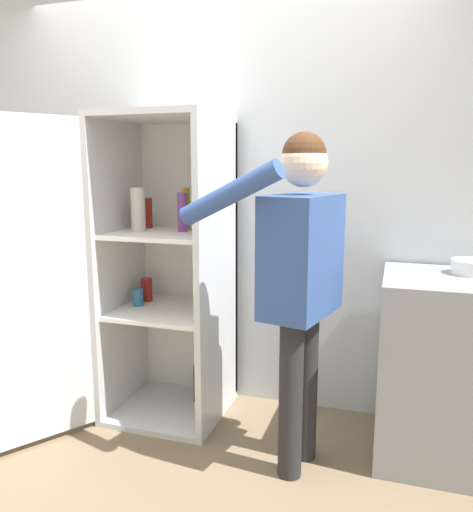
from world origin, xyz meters
name	(u,v)px	position (x,y,z in m)	size (l,w,h in m)	color
ground_plane	(150,474)	(0.00, 0.00, 0.00)	(12.00, 12.00, 0.00)	#7A664C
wall_back	(217,198)	(0.00, 0.98, 1.27)	(7.00, 0.06, 2.55)	silver
refrigerator	(142,271)	(-0.30, 0.54, 0.88)	(1.05, 1.17, 1.76)	silver
person	(300,264)	(0.65, 0.30, 1.02)	(0.72, 0.58, 1.62)	#262628
counter	(440,368)	(1.32, 0.61, 0.47)	(0.59, 0.63, 0.94)	gray
bowl	(473,267)	(1.45, 0.72, 0.97)	(0.21, 0.21, 0.07)	white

